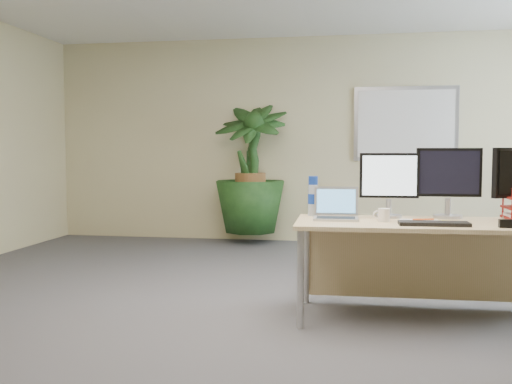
% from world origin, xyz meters
% --- Properties ---
extents(floor, '(8.00, 8.00, 0.00)m').
position_xyz_m(floor, '(0.00, 0.00, 0.00)').
color(floor, '#434347').
rests_on(floor, ground).
extents(back_wall, '(7.00, 0.04, 2.70)m').
position_xyz_m(back_wall, '(0.00, 4.00, 1.35)').
color(back_wall, beige).
rests_on(back_wall, floor).
extents(whiteboard, '(1.30, 0.04, 0.95)m').
position_xyz_m(whiteboard, '(1.20, 3.97, 1.55)').
color(whiteboard, '#A7A7AC').
rests_on(whiteboard, back_wall).
extents(desk, '(1.83, 0.80, 0.70)m').
position_xyz_m(desk, '(1.05, 0.65, 0.55)').
color(desk, '#D2B97C').
rests_on(desk, floor).
extents(floor_plant, '(0.94, 0.94, 1.50)m').
position_xyz_m(floor_plant, '(-0.77, 3.70, 0.75)').
color(floor_plant, '#163914').
rests_on(floor_plant, floor).
extents(monitor_left, '(0.43, 0.20, 0.48)m').
position_xyz_m(monitor_left, '(0.81, 0.79, 0.98)').
color(monitor_left, '#B0B0B5').
rests_on(monitor_left, desk).
extents(monitor_right, '(0.47, 0.21, 0.52)m').
position_xyz_m(monitor_right, '(1.24, 0.83, 1.00)').
color(monitor_right, '#B0B0B5').
rests_on(monitor_right, desk).
extents(laptop, '(0.33, 0.29, 0.23)m').
position_xyz_m(laptop, '(0.42, 0.62, 0.76)').
color(laptop, '#B4B5B9').
rests_on(laptop, desk).
extents(keyboard, '(0.46, 0.16, 0.03)m').
position_xyz_m(keyboard, '(1.07, 0.36, 0.71)').
color(keyboard, black).
rests_on(keyboard, desk).
extents(coffee_mug, '(0.12, 0.08, 0.09)m').
position_xyz_m(coffee_mug, '(0.75, 0.52, 0.74)').
color(coffee_mug, white).
rests_on(coffee_mug, desk).
extents(spiral_notebook, '(0.27, 0.20, 0.01)m').
position_xyz_m(spiral_notebook, '(1.00, 0.52, 0.70)').
color(spiral_notebook, silver).
rests_on(spiral_notebook, desk).
extents(orange_pen, '(0.15, 0.05, 0.01)m').
position_xyz_m(orange_pen, '(1.03, 0.56, 0.72)').
color(orange_pen, '#F35C1B').
rests_on(orange_pen, spiral_notebook).
extents(yellow_highlighter, '(0.11, 0.04, 0.01)m').
position_xyz_m(yellow_highlighter, '(1.21, 0.53, 0.71)').
color(yellow_highlighter, yellow).
rests_on(yellow_highlighter, desk).
extents(water_bottle, '(0.08, 0.08, 0.31)m').
position_xyz_m(water_bottle, '(0.24, 0.80, 0.84)').
color(water_bottle, '#ACB9C9').
rests_on(water_bottle, desk).
extents(stapler, '(0.16, 0.05, 0.05)m').
position_xyz_m(stapler, '(1.56, 0.31, 0.73)').
color(stapler, black).
rests_on(stapler, desk).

